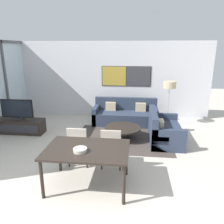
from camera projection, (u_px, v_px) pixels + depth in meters
ground_plane at (64, 213)px, 3.49m from camera, size 24.00×24.00×0.00m
wall_back at (108, 80)px, 8.18m from camera, size 7.52×0.09×2.80m
area_rug at (123, 139)px, 6.38m from camera, size 2.75×2.09×0.01m
tv_console at (19, 126)px, 6.77m from camera, size 1.55×0.48×0.44m
television at (17, 110)px, 6.63m from camera, size 1.00×0.20×0.62m
sofa_main at (125, 115)px, 7.65m from camera, size 2.19×0.87×0.86m
sofa_side at (162, 131)px, 6.18m from camera, size 0.87×1.55×0.86m
coffee_table at (123, 130)px, 6.30m from camera, size 1.04×1.04×0.36m
dining_table at (87, 152)px, 4.02m from camera, size 1.53×1.02×0.78m
dining_chair_left at (79, 144)px, 4.82m from camera, size 0.46×0.46×0.91m
dining_chair_centre at (111, 146)px, 4.72m from camera, size 0.46×0.46×0.91m
fruit_bowl at (80, 150)px, 3.86m from camera, size 0.25×0.25×0.06m
floor_lamp at (170, 87)px, 7.15m from camera, size 0.41×0.41×1.51m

